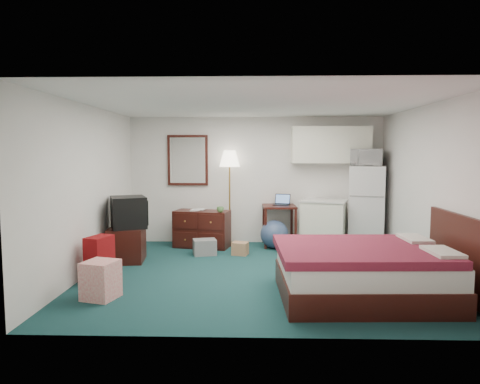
{
  "coord_description": "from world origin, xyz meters",
  "views": [
    {
      "loc": [
        -0.06,
        -6.27,
        1.79
      ],
      "look_at": [
        -0.26,
        0.38,
        1.19
      ],
      "focal_mm": 32.0,
      "sensor_mm": 36.0,
      "label": 1
    }
  ],
  "objects_px": {
    "desk": "(279,225)",
    "fridge": "(367,207)",
    "suitcase": "(99,259)",
    "dresser": "(202,229)",
    "bed": "(362,273)",
    "kitchen_counter": "(324,224)",
    "floor_lamp": "(230,198)",
    "tv_stand": "(127,245)"
  },
  "relations": [
    {
      "from": "desk",
      "to": "fridge",
      "type": "relative_size",
      "value": 0.51
    },
    {
      "from": "fridge",
      "to": "suitcase",
      "type": "bearing_deg",
      "value": -133.61
    },
    {
      "from": "dresser",
      "to": "bed",
      "type": "relative_size",
      "value": 0.51
    },
    {
      "from": "fridge",
      "to": "bed",
      "type": "height_order",
      "value": "fridge"
    },
    {
      "from": "fridge",
      "to": "suitcase",
      "type": "relative_size",
      "value": 2.45
    },
    {
      "from": "kitchen_counter",
      "to": "bed",
      "type": "xyz_separation_m",
      "value": [
        -0.01,
        -2.91,
        -0.12
      ]
    },
    {
      "from": "kitchen_counter",
      "to": "suitcase",
      "type": "distance_m",
      "value": 4.19
    },
    {
      "from": "desk",
      "to": "kitchen_counter",
      "type": "height_order",
      "value": "kitchen_counter"
    },
    {
      "from": "floor_lamp",
      "to": "suitcase",
      "type": "bearing_deg",
      "value": -124.36
    },
    {
      "from": "dresser",
      "to": "floor_lamp",
      "type": "distance_m",
      "value": 0.82
    },
    {
      "from": "bed",
      "to": "floor_lamp",
      "type": "bearing_deg",
      "value": 118.04
    },
    {
      "from": "kitchen_counter",
      "to": "bed",
      "type": "height_order",
      "value": "kitchen_counter"
    },
    {
      "from": "fridge",
      "to": "tv_stand",
      "type": "xyz_separation_m",
      "value": [
        -4.28,
        -1.23,
        -0.49
      ]
    },
    {
      "from": "floor_lamp",
      "to": "tv_stand",
      "type": "relative_size",
      "value": 3.01
    },
    {
      "from": "kitchen_counter",
      "to": "suitcase",
      "type": "height_order",
      "value": "kitchen_counter"
    },
    {
      "from": "kitchen_counter",
      "to": "fridge",
      "type": "relative_size",
      "value": 0.56
    },
    {
      "from": "desk",
      "to": "bed",
      "type": "relative_size",
      "value": 0.39
    },
    {
      "from": "floor_lamp",
      "to": "bed",
      "type": "height_order",
      "value": "floor_lamp"
    },
    {
      "from": "dresser",
      "to": "fridge",
      "type": "relative_size",
      "value": 0.66
    },
    {
      "from": "fridge",
      "to": "suitcase",
      "type": "xyz_separation_m",
      "value": [
        -4.34,
        -2.32,
        -0.46
      ]
    },
    {
      "from": "floor_lamp",
      "to": "tv_stand",
      "type": "xyz_separation_m",
      "value": [
        -1.64,
        -1.4,
        -0.64
      ]
    },
    {
      "from": "desk",
      "to": "fridge",
      "type": "distance_m",
      "value": 1.72
    },
    {
      "from": "kitchen_counter",
      "to": "floor_lamp",
      "type": "bearing_deg",
      "value": -166.96
    },
    {
      "from": "desk",
      "to": "fridge",
      "type": "height_order",
      "value": "fridge"
    },
    {
      "from": "kitchen_counter",
      "to": "fridge",
      "type": "height_order",
      "value": "fridge"
    },
    {
      "from": "kitchen_counter",
      "to": "bed",
      "type": "distance_m",
      "value": 2.91
    },
    {
      "from": "tv_stand",
      "to": "suitcase",
      "type": "xyz_separation_m",
      "value": [
        -0.06,
        -1.09,
        0.04
      ]
    },
    {
      "from": "fridge",
      "to": "tv_stand",
      "type": "distance_m",
      "value": 4.48
    },
    {
      "from": "floor_lamp",
      "to": "dresser",
      "type": "bearing_deg",
      "value": -150.53
    },
    {
      "from": "bed",
      "to": "suitcase",
      "type": "distance_m",
      "value": 3.56
    },
    {
      "from": "dresser",
      "to": "desk",
      "type": "distance_m",
      "value": 1.49
    },
    {
      "from": "floor_lamp",
      "to": "suitcase",
      "type": "height_order",
      "value": "floor_lamp"
    },
    {
      "from": "desk",
      "to": "kitchen_counter",
      "type": "bearing_deg",
      "value": -7.66
    },
    {
      "from": "suitcase",
      "to": "floor_lamp",
      "type": "bearing_deg",
      "value": 74.35
    },
    {
      "from": "floor_lamp",
      "to": "suitcase",
      "type": "distance_m",
      "value": 3.07
    },
    {
      "from": "desk",
      "to": "suitcase",
      "type": "distance_m",
      "value": 3.57
    },
    {
      "from": "kitchen_counter",
      "to": "fridge",
      "type": "distance_m",
      "value": 0.9
    },
    {
      "from": "kitchen_counter",
      "to": "tv_stand",
      "type": "bearing_deg",
      "value": -141.51
    },
    {
      "from": "kitchen_counter",
      "to": "tv_stand",
      "type": "distance_m",
      "value": 3.66
    },
    {
      "from": "suitcase",
      "to": "fridge",
      "type": "bearing_deg",
      "value": 46.81
    },
    {
      "from": "dresser",
      "to": "fridge",
      "type": "bearing_deg",
      "value": 14.54
    },
    {
      "from": "desk",
      "to": "bed",
      "type": "bearing_deg",
      "value": -76.73
    }
  ]
}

